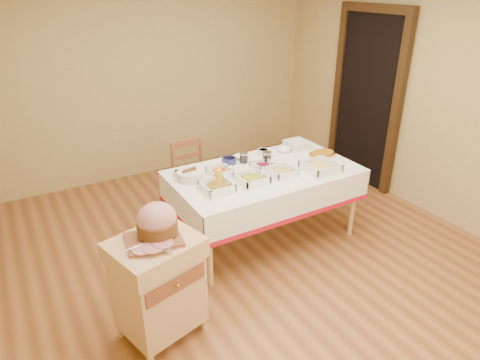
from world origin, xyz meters
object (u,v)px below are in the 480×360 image
mustard_bottle (218,176)px  bread_basket (190,175)px  preserve_jar_right (267,158)px  dining_chair (193,180)px  ham_on_board (156,224)px  butcher_cart (158,283)px  dining_table (264,186)px  preserve_jar_left (244,158)px  plate_stack (297,144)px  brass_platter (322,154)px

mustard_bottle → bread_basket: size_ratio=0.77×
preserve_jar_right → dining_chair: bearing=132.5°
ham_on_board → mustard_bottle: (0.82, 0.67, -0.10)m
mustard_bottle → butcher_cart: bearing=-140.8°
dining_table → preserve_jar_left: (-0.07, 0.28, 0.21)m
ham_on_board → preserve_jar_right: ham_on_board is taller
mustard_bottle → plate_stack: (1.17, 0.38, -0.04)m
ham_on_board → preserve_jar_left: ham_on_board is taller
preserve_jar_left → preserve_jar_right: size_ratio=0.91×
butcher_cart → brass_platter: bearing=19.7°
dining_chair → mustard_bottle: mustard_bottle is taller
preserve_jar_right → plate_stack: (0.52, 0.19, -0.01)m
butcher_cart → dining_chair: size_ratio=0.95×
ham_on_board → plate_stack: size_ratio=1.73×
ham_on_board → brass_platter: bearing=19.3°
butcher_cart → preserve_jar_right: bearing=30.5°
bread_basket → plate_stack: bearing=6.8°
brass_platter → dining_chair: bearing=147.9°
ham_on_board → plate_stack: bearing=27.7°
preserve_jar_left → brass_platter: (0.82, -0.25, -0.03)m
butcher_cart → bread_basket: size_ratio=3.49×
plate_stack → ham_on_board: bearing=-152.3°
dining_table → butcher_cart: butcher_cart is taller
mustard_bottle → preserve_jar_right: bearing=16.2°
mustard_bottle → plate_stack: mustard_bottle is taller
dining_table → butcher_cart: bearing=-151.9°
mustard_bottle → brass_platter: bearing=2.7°
dining_table → plate_stack: plate_stack is taller
bread_basket → butcher_cart: bearing=-126.3°
butcher_cart → brass_platter: size_ratio=2.71×
dining_chair → bread_basket: 0.74m
butcher_cart → ham_on_board: (0.04, 0.03, 0.47)m
ham_on_board → bread_basket: (0.63, 0.89, -0.14)m
dining_table → preserve_jar_right: 0.29m
bread_basket → plate_stack: (1.36, 0.16, -0.00)m
preserve_jar_left → plate_stack: 0.72m
preserve_jar_left → dining_table: bearing=-75.3°
butcher_cart → brass_platter: (2.14, 0.76, 0.31)m
dining_chair → preserve_jar_left: size_ratio=8.05×
butcher_cart → plate_stack: size_ratio=3.63×
dining_chair → brass_platter: 1.43m
dining_table → bread_basket: bearing=166.3°
preserve_jar_left → brass_platter: size_ratio=0.36×
preserve_jar_left → brass_platter: bearing=-17.3°
preserve_jar_right → bread_basket: (-0.84, 0.02, -0.01)m
butcher_cart → bread_basket: 1.19m
dining_chair → brass_platter: bearing=-32.1°
preserve_jar_right → plate_stack: size_ratio=0.52×
preserve_jar_right → brass_platter: preserve_jar_right is taller
dining_table → plate_stack: size_ratio=7.94×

